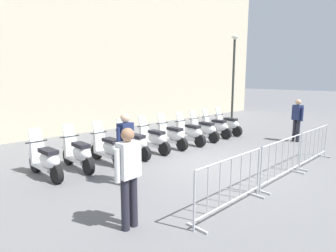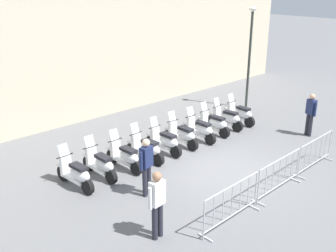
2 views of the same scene
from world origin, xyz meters
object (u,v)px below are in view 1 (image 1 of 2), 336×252
at_px(motorcycle_5, 172,136).
at_px(motorcycle_7, 203,130).
at_px(barrier_segment_0, 231,185).
at_px(motorcycle_1, 79,154).
at_px(barrier_segment_2, 314,146).
at_px(motorcycle_9, 227,125).
at_px(officer_by_barriers, 129,173).
at_px(barrier_segment_1, 282,161).
at_px(motorcycle_6, 190,133).
at_px(motorcycle_3, 133,144).
at_px(motorcycle_4, 153,140).
at_px(motorcycle_2, 108,149).
at_px(street_lamp, 234,71).
at_px(motorcycle_8, 215,127).
at_px(motorcycle_0, 46,161).
at_px(officer_near_row_end, 126,145).
at_px(officer_mid_plaza, 297,118).

bearing_deg(motorcycle_5, motorcycle_7, 10.41).
bearing_deg(barrier_segment_0, motorcycle_7, 54.78).
distance_m(motorcycle_1, barrier_segment_2, 6.93).
distance_m(motorcycle_5, motorcycle_9, 3.63).
height_order(motorcycle_5, officer_by_barriers, officer_by_barriers).
bearing_deg(barrier_segment_1, motorcycle_6, 83.40).
relative_size(motorcycle_3, motorcycle_4, 0.99).
relative_size(motorcycle_2, barrier_segment_0, 0.81).
height_order(motorcycle_1, barrier_segment_2, motorcycle_1).
bearing_deg(street_lamp, barrier_segment_0, -135.78).
relative_size(motorcycle_3, motorcycle_8, 1.00).
height_order(motorcycle_1, motorcycle_4, same).
bearing_deg(motorcycle_0, motorcycle_4, 11.50).
bearing_deg(officer_near_row_end, motorcycle_9, 25.86).
height_order(motorcycle_2, motorcycle_4, same).
bearing_deg(officer_mid_plaza, barrier_segment_1, -151.08).
relative_size(barrier_segment_2, officer_near_row_end, 1.22).
height_order(motorcycle_2, motorcycle_6, same).
xyz_separation_m(barrier_segment_1, street_lamp, (5.10, 6.66, 2.45)).
bearing_deg(motorcycle_0, motorcycle_2, 10.38).
bearing_deg(barrier_segment_0, barrier_segment_1, 11.23).
bearing_deg(officer_near_row_end, motorcycle_6, 33.34).
bearing_deg(officer_mid_plaza, barrier_segment_0, -156.42).
bearing_deg(motorcycle_4, motorcycle_3, -166.21).
bearing_deg(motorcycle_3, officer_near_row_end, -119.51).
relative_size(motorcycle_1, motorcycle_8, 1.01).
distance_m(motorcycle_4, street_lamp, 7.31).
relative_size(barrier_segment_1, officer_near_row_end, 1.22).
distance_m(motorcycle_2, street_lamp, 9.02).
height_order(motorcycle_3, street_lamp, street_lamp).
bearing_deg(motorcycle_7, officer_by_barriers, -139.92).
bearing_deg(street_lamp, officer_near_row_end, -150.47).
relative_size(motorcycle_7, barrier_segment_2, 0.81).
height_order(motorcycle_4, officer_by_barriers, officer_by_barriers).
relative_size(barrier_segment_0, officer_near_row_end, 1.22).
bearing_deg(motorcycle_9, barrier_segment_0, -134.39).
xyz_separation_m(motorcycle_0, barrier_segment_1, (4.84, -3.40, 0.07)).
distance_m(motorcycle_6, barrier_segment_1, 4.44).
height_order(motorcycle_3, officer_by_barriers, officer_by_barriers).
xyz_separation_m(officer_near_row_end, officer_by_barriers, (-0.78, -1.86, 0.00)).
relative_size(motorcycle_0, motorcycle_5, 0.99).
bearing_deg(motorcycle_2, motorcycle_3, 11.46).
height_order(motorcycle_4, motorcycle_9, same).
height_order(motorcycle_3, barrier_segment_2, motorcycle_3).
xyz_separation_m(motorcycle_3, barrier_segment_1, (2.16, -3.91, 0.07)).
distance_m(motorcycle_2, motorcycle_9, 6.35).
distance_m(motorcycle_7, barrier_segment_1, 4.85).
relative_size(motorcycle_3, street_lamp, 0.35).
relative_size(motorcycle_6, officer_near_row_end, 0.99).
distance_m(motorcycle_4, motorcycle_8, 3.64).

